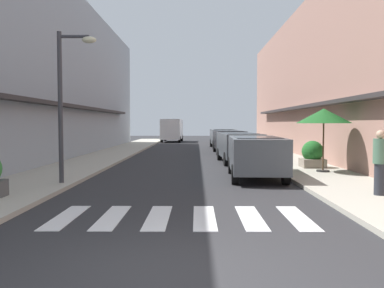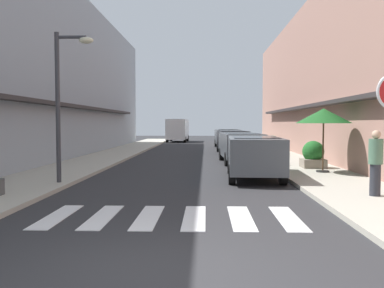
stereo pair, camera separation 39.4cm
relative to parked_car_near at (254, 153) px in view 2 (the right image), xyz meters
name	(u,v)px [view 2 (the right image)]	position (x,y,z in m)	size (l,w,h in m)	color
ground_plane	(192,161)	(-2.39, 6.37, -0.92)	(85.09, 85.09, 0.00)	#2B2B2D
sidewalk_left	(98,160)	(-7.21, 6.37, -0.86)	(2.78, 54.15, 0.12)	#ADA899
sidewalk_right	(288,161)	(2.44, 6.37, -0.86)	(2.78, 54.15, 0.12)	#ADA899
building_row_left	(29,73)	(-11.10, 7.31, 3.67)	(5.50, 36.81, 9.19)	#939EA8
building_row_right	(361,77)	(6.32, 7.31, 3.40)	(5.50, 36.81, 8.64)	#A87A6B
crosswalk	(171,217)	(-2.39, -5.88, -0.92)	(5.20, 2.20, 0.01)	silver
parked_car_near	(254,153)	(0.00, 0.00, 0.00)	(1.95, 4.30, 1.47)	#4C5156
parked_car_mid	(240,144)	(0.00, 5.65, 0.00)	(1.99, 4.55, 1.47)	#4C5156
parked_car_far	(232,139)	(0.00, 11.91, 0.00)	(1.91, 4.46, 1.47)	black
parked_car_distant	(227,136)	(0.00, 17.98, 0.00)	(1.94, 4.09, 1.47)	#4C5156
delivery_van	(178,128)	(-4.62, 28.16, 0.48)	(2.13, 5.45, 2.37)	silver
street_lamp	(64,89)	(-6.00, -1.82, 2.05)	(1.19, 0.28, 4.57)	#38383D
cafe_umbrella	(324,116)	(2.68, 1.10, 1.27)	(2.04, 2.04, 2.37)	#262626
planter_midblock	(313,155)	(2.71, 2.62, -0.29)	(0.92, 0.92, 1.10)	gray
planter_far	(273,145)	(2.26, 9.97, -0.27)	(0.79, 0.79, 1.10)	gray
pedestrian_walking_near	(376,161)	(2.55, -3.87, 0.06)	(0.34, 0.34, 1.64)	#282B33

